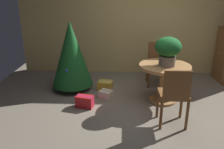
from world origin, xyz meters
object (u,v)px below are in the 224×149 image
at_px(round_dining_table, 164,75).
at_px(gift_box_red, 85,102).
at_px(flower_vase, 168,49).
at_px(wooden_chair_far, 157,61).
at_px(gift_box_cream, 106,94).
at_px(wooden_chair_near, 174,93).
at_px(holiday_tree, 71,54).
at_px(gift_box_gold, 105,86).

bearing_deg(round_dining_table, gift_box_red, -167.72).
relative_size(flower_vase, wooden_chair_far, 0.56).
distance_m(gift_box_cream, gift_box_red, 0.53).
distance_m(wooden_chair_near, gift_box_cream, 1.51).
distance_m(round_dining_table, flower_vase, 0.50).
height_order(wooden_chair_near, gift_box_red, wooden_chair_near).
relative_size(flower_vase, gift_box_red, 1.55).
bearing_deg(wooden_chair_far, gift_box_red, -140.26).
distance_m(round_dining_table, gift_box_red, 1.52).
relative_size(wooden_chair_far, holiday_tree, 0.64).
xyz_separation_m(wooden_chair_far, holiday_tree, (-1.81, -0.37, 0.23)).
height_order(wooden_chair_far, gift_box_gold, wooden_chair_far).
relative_size(wooden_chair_far, gift_box_cream, 3.03).
height_order(flower_vase, wooden_chair_near, flower_vase).
xyz_separation_m(wooden_chair_near, gift_box_red, (-1.43, 0.55, -0.44)).
bearing_deg(round_dining_table, gift_box_cream, 175.35).
bearing_deg(gift_box_cream, wooden_chair_far, 36.23).
bearing_deg(wooden_chair_far, wooden_chair_near, -90.00).
xyz_separation_m(wooden_chair_near, wooden_chair_far, (0.00, 1.74, -0.01)).
relative_size(round_dining_table, wooden_chair_near, 0.99).
distance_m(flower_vase, wooden_chair_near, 0.94).
height_order(flower_vase, gift_box_gold, flower_vase).
distance_m(wooden_chair_far, gift_box_cream, 1.42).
bearing_deg(wooden_chair_near, gift_box_red, 159.01).
bearing_deg(holiday_tree, flower_vase, -16.89).
bearing_deg(gift_box_cream, holiday_tree, 150.09).
bearing_deg(gift_box_red, gift_box_cream, 48.57).
distance_m(flower_vase, wooden_chair_far, 1.04).
distance_m(wooden_chair_far, holiday_tree, 1.86).
height_order(wooden_chair_near, holiday_tree, holiday_tree).
distance_m(round_dining_table, wooden_chair_near, 0.86).
bearing_deg(round_dining_table, flower_vase, -69.54).
relative_size(round_dining_table, holiday_tree, 0.65).
bearing_deg(wooden_chair_near, flower_vase, 88.72).
bearing_deg(flower_vase, gift_box_gold, 155.78).
relative_size(wooden_chair_near, gift_box_gold, 2.87).
xyz_separation_m(round_dining_table, flower_vase, (0.02, -0.05, 0.50)).
xyz_separation_m(wooden_chair_near, gift_box_cream, (-1.08, 0.95, -0.47)).
bearing_deg(wooden_chair_near, gift_box_gold, 130.12).
bearing_deg(round_dining_table, gift_box_gold, 157.52).
bearing_deg(wooden_chair_far, gift_box_gold, -159.45).
relative_size(round_dining_table, gift_box_red, 2.78).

